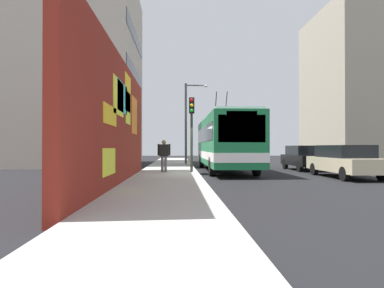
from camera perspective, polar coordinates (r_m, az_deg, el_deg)
name	(u,v)px	position (r m, az deg, el deg)	size (l,w,h in m)	color
ground_plane	(199,176)	(17.12, 1.21, -5.51)	(80.00, 80.00, 0.00)	black
sidewalk_slab	(168,175)	(17.09, -4.17, -5.26)	(48.00, 3.20, 0.15)	#ADA8A0
graffiti_wall	(118,122)	(12.98, -12.49, 3.72)	(13.43, 0.32, 4.87)	maroon
building_far_left	(81,73)	(30.07, -18.41, 11.38)	(11.49, 9.04, 15.34)	#B2A899
building_far_right	(351,87)	(38.94, 25.59, 8.76)	(11.01, 7.06, 15.47)	#9E937F
city_bus	(224,141)	(20.81, 5.53, 0.50)	(11.47, 2.58, 5.13)	#19723F
parked_car_champagne	(345,160)	(17.79, 24.61, -2.57)	(4.87, 1.90, 1.58)	#C6B793
parked_car_black	(304,157)	(22.59, 18.54, -2.16)	(4.11, 1.75, 1.58)	black
pedestrian_midblock	(164,153)	(17.74, -4.81, -1.57)	(0.23, 0.68, 1.71)	#595960
traffic_light	(192,122)	(17.80, -0.07, 3.85)	(0.49, 0.28, 3.99)	#2D382D
street_lamp	(189,117)	(26.30, -0.60, 4.56)	(0.44, 1.81, 6.35)	#4C4C51
curbside_puddle	(209,174)	(18.36, 2.84, -5.16)	(1.38, 1.38, 0.00)	black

